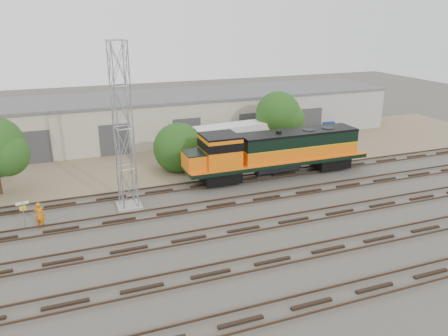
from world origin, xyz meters
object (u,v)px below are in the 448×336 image
object	(u,v)px
signal_tower	(123,131)
semi_trailer	(232,137)
worker	(40,215)
locomotive	(275,152)

from	to	relation	value
signal_tower	semi_trailer	bearing A→B (deg)	36.16
signal_tower	worker	bearing A→B (deg)	-167.67
worker	semi_trailer	size ratio (longest dim) A/B	0.17
locomotive	signal_tower	xyz separation A→B (m)	(-13.84, -2.20, 3.74)
locomotive	semi_trailer	distance (m)	6.99
worker	locomotive	bearing A→B (deg)	-147.85
signal_tower	semi_trailer	xyz separation A→B (m)	(12.34, 9.02, -3.94)
signal_tower	locomotive	bearing A→B (deg)	9.03
locomotive	signal_tower	size ratio (longest dim) A/B	1.40
locomotive	signal_tower	world-z (taller)	signal_tower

